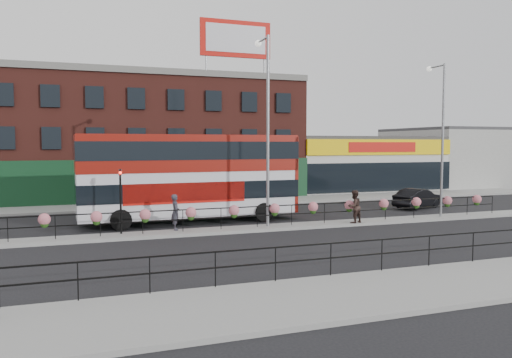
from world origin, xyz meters
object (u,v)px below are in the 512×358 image
object	(u,v)px
double_decker_bus	(191,169)
pedestrian_b	(354,206)
lamp_column_west	(266,114)
lamp_column_east	(440,126)
car	(418,198)
pedestrian_a	(175,212)

from	to	relation	value
double_decker_bus	pedestrian_b	size ratio (longest dim) A/B	6.86
lamp_column_west	pedestrian_b	bearing A→B (deg)	-10.26
lamp_column_west	lamp_column_east	size ratio (longest dim) A/B	1.10
double_decker_bus	pedestrian_b	bearing A→B (deg)	-26.66
double_decker_bus	car	world-z (taller)	double_decker_bus
pedestrian_a	car	bearing A→B (deg)	-70.97
pedestrian_a	lamp_column_east	distance (m)	16.85
double_decker_bus	car	distance (m)	16.88
car	pedestrian_a	distance (m)	18.64
pedestrian_b	lamp_column_east	distance (m)	7.84
double_decker_bus	lamp_column_east	distance (m)	15.34
car	lamp_column_west	distance (m)	14.96
pedestrian_a	lamp_column_west	distance (m)	7.10
lamp_column_west	lamp_column_east	world-z (taller)	lamp_column_west
double_decker_bus	pedestrian_b	xyz separation A→B (m)	(8.39, -4.21, -2.06)
pedestrian_a	lamp_column_west	size ratio (longest dim) A/B	0.18
double_decker_bus	car	xyz separation A→B (m)	(16.68, 0.96, -2.43)
lamp_column_west	lamp_column_east	xyz separation A→B (m)	(11.28, -0.22, -0.54)
pedestrian_a	lamp_column_east	size ratio (longest dim) A/B	0.20
lamp_column_east	double_decker_bus	bearing A→B (deg)	166.50
car	lamp_column_west	size ratio (longest dim) A/B	0.44
car	pedestrian_b	size ratio (longest dim) A/B	2.44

